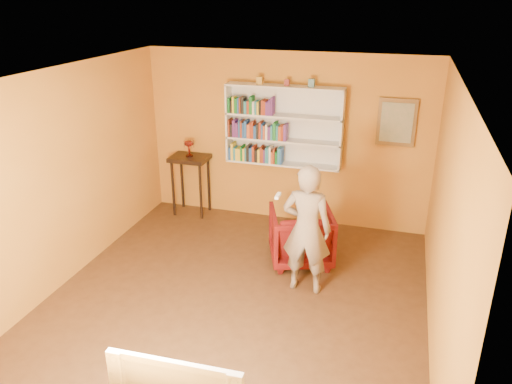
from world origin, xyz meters
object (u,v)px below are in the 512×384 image
armchair (301,236)px  console_table (190,166)px  person (307,229)px  ruby_lustre (189,145)px  television (181,384)px  bookshelf (285,126)px

armchair → console_table: bearing=-46.9°
console_table → person: size_ratio=0.61×
ruby_lustre → television: ruby_lustre is taller
television → bookshelf: bearing=92.2°
ruby_lustre → armchair: ruby_lustre is taller
bookshelf → console_table: (-1.55, -0.16, -0.76)m
bookshelf → ruby_lustre: 1.60m
person → television: 2.79m
bookshelf → television: bearing=-85.8°
console_table → armchair: size_ratio=1.19×
bookshelf → television: (0.34, -4.66, -0.80)m
console_table → television: 4.88m
bookshelf → ruby_lustre: bookshelf is taller
television → armchair: bearing=84.5°
console_table → armchair: bearing=-27.1°
ruby_lustre → armchair: bearing=-27.1°
console_table → bookshelf: bearing=5.9°
armchair → ruby_lustre: bearing=-46.9°
bookshelf → television: 4.74m
television → person: bearing=79.6°
bookshelf → armchair: (0.56, -1.23, -1.21)m
ruby_lustre → person: person is taller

